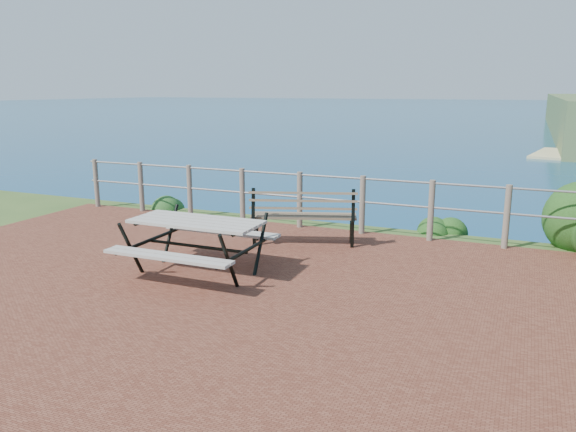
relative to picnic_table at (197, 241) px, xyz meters
name	(u,v)px	position (x,y,z in m)	size (l,w,h in m)	color
ground	(200,287)	(0.29, -0.41, -0.47)	(10.00, 7.00, 0.12)	brown
ocean	(521,96)	(0.29, 199.59, -0.47)	(1200.00, 1200.00, 0.00)	#15647F
safety_railing	(300,197)	(0.29, 2.94, 0.10)	(9.40, 0.10, 1.00)	#6B5B4C
picnic_table	(197,241)	(0.00, 0.00, 0.00)	(1.75, 1.51, 0.74)	#A19990
park_bench	(304,207)	(0.76, 1.94, 0.15)	(1.71, 0.95, 0.94)	brown
shrub_lip_west	(162,207)	(-3.06, 3.46, -0.47)	(0.75, 0.75, 0.49)	#215620
shrub_lip_east	(439,231)	(2.63, 3.72, -0.47)	(0.67, 0.67, 0.37)	#1C3C12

